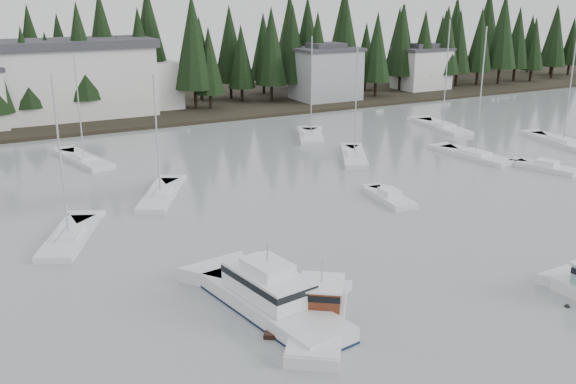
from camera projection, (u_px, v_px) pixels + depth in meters
name	position (u px, v px, depth m)	size (l,w,h in m)	color
far_shore_land	(84.00, 102.00, 107.89)	(240.00, 54.00, 1.00)	black
conifer_treeline	(98.00, 113.00, 98.64)	(200.00, 22.00, 20.00)	black
house_east_a	(326.00, 73.00, 106.66)	(10.60, 8.48, 9.25)	#999EA0
house_east_b	(422.00, 67.00, 118.39)	(9.54, 7.42, 8.25)	silver
harbor_inn	(80.00, 79.00, 92.50)	(29.50, 11.50, 10.90)	silver
lobster_boat_brown	(318.00, 318.00, 35.73)	(7.09, 8.30, 4.09)	silver
cabin_cruiser_center	(272.00, 301.00, 37.22)	(5.07, 11.41, 4.74)	silver
sailboat_0	(354.00, 158.00, 71.56)	(6.84, 9.40, 12.97)	silver
sailboat_1	(442.00, 128.00, 87.35)	(4.82, 11.10, 14.92)	silver
sailboat_2	(563.00, 144.00, 78.23)	(4.82, 11.19, 13.27)	silver
sailboat_4	(84.00, 161.00, 70.44)	(4.73, 10.74, 12.18)	silver
sailboat_5	(69.00, 240.00, 48.10)	(6.12, 9.12, 13.04)	silver
sailboat_7	(311.00, 137.00, 81.61)	(6.36, 8.79, 13.21)	silver
sailboat_8	(475.00, 157.00, 72.10)	(3.49, 9.68, 14.89)	silver
sailboat_9	(161.00, 197.00, 58.09)	(6.80, 9.54, 11.64)	silver
runabout_1	(389.00, 199.00, 57.38)	(3.06, 6.48, 1.42)	silver
runabout_2	(546.00, 168.00, 67.17)	(3.84, 6.85, 1.42)	silver
mooring_buoy_dark	(567.00, 307.00, 38.03)	(0.35, 0.35, 0.35)	black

